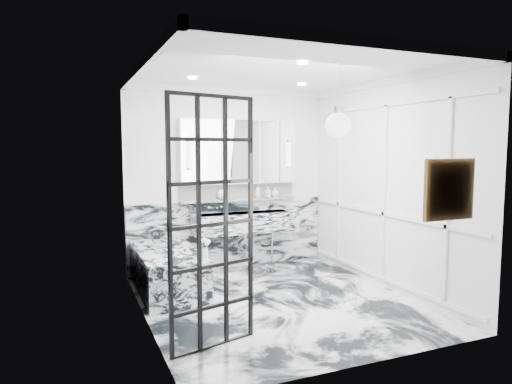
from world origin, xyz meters
name	(u,v)px	position (x,y,z in m)	size (l,w,h in m)	color
floor	(277,301)	(0.00, 0.00, 0.00)	(3.60, 3.60, 0.00)	silver
ceiling	(278,70)	(0.00, 0.00, 2.80)	(3.60, 3.60, 0.00)	white
wall_back	(229,179)	(0.00, 1.80, 1.40)	(3.60, 3.60, 0.00)	white
wall_front	(369,206)	(0.00, -1.80, 1.40)	(3.60, 3.60, 0.00)	white
wall_left	(143,193)	(-1.60, 0.00, 1.40)	(3.60, 3.60, 0.00)	white
wall_right	(385,184)	(1.60, 0.00, 1.40)	(3.60, 3.60, 0.00)	white
marble_clad_back	(229,234)	(0.00, 1.78, 0.53)	(3.18, 0.05, 1.05)	silver
marble_clad_left	(145,199)	(-1.59, 0.00, 1.34)	(0.02, 3.56, 2.68)	silver
panel_molding	(384,191)	(1.58, 0.00, 1.30)	(0.03, 3.40, 2.30)	white
soap_bottle_a	(258,191)	(0.45, 1.71, 1.19)	(0.08, 0.08, 0.21)	#8C5919
soap_bottle_b	(268,192)	(0.63, 1.71, 1.17)	(0.08, 0.08, 0.17)	#4C4C51
soap_bottle_c	(275,192)	(0.76, 1.71, 1.17)	(0.12, 0.12, 0.15)	silver
face_pot	(222,194)	(-0.14, 1.71, 1.17)	(0.15, 0.15, 0.15)	white
amber_bottle	(254,194)	(0.39, 1.71, 1.14)	(0.04, 0.04, 0.10)	#8C5919
flower_vase	(204,253)	(-0.84, 0.30, 0.61)	(0.09, 0.09, 0.12)	silver
crittall_door	(213,224)	(-1.11, -0.94, 1.18)	(0.88, 0.04, 2.36)	black
artwork	(449,189)	(0.93, -1.76, 1.50)	(0.48, 0.05, 0.48)	#D25215
pendant_light	(338,125)	(-0.01, -1.32, 2.09)	(0.23, 0.23, 0.23)	white
trough_sink	(243,222)	(0.15, 1.55, 0.73)	(1.60, 0.45, 0.30)	silver
ledge	(239,199)	(0.15, 1.72, 1.07)	(1.90, 0.14, 0.04)	silver
subway_tile	(238,191)	(0.15, 1.78, 1.21)	(1.90, 0.03, 0.23)	white
mirror_cabinet	(239,152)	(0.15, 1.73, 1.82)	(1.90, 0.16, 1.00)	white
sconce_left	(189,155)	(-0.67, 1.63, 1.78)	(0.07, 0.07, 0.40)	white
sconce_right	(289,154)	(0.97, 1.63, 1.78)	(0.07, 0.07, 0.40)	white
bathtub	(167,271)	(-1.18, 0.90, 0.28)	(0.75, 1.65, 0.55)	silver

